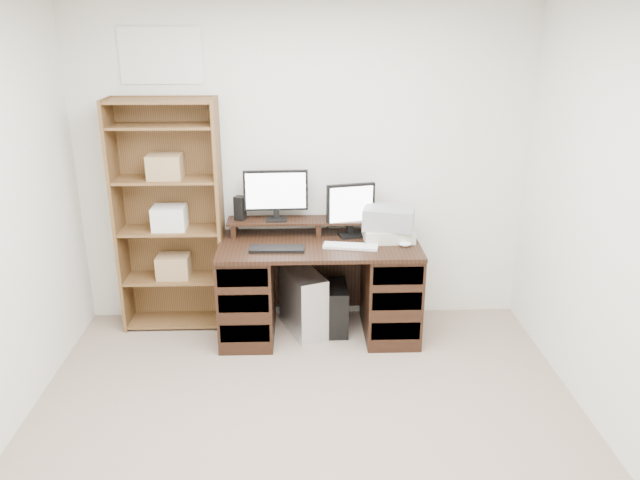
{
  "coord_description": "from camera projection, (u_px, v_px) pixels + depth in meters",
  "views": [
    {
      "loc": [
        -0.03,
        -2.74,
        2.35
      ],
      "look_at": [
        0.11,
        1.43,
        0.85
      ],
      "focal_mm": 35.0,
      "sensor_mm": 36.0,
      "label": 1
    }
  ],
  "objects": [
    {
      "name": "basket",
      "position": [
        389.0,
        218.0,
        4.68
      ],
      "size": [
        0.42,
        0.34,
        0.16
      ],
      "primitive_type": "cube",
      "rotation": [
        0.0,
        0.0,
        -0.23
      ],
      "color": "gray",
      "rests_on": "printer"
    },
    {
      "name": "riser_shelf",
      "position": [
        318.0,
        222.0,
        4.83
      ],
      "size": [
        1.4,
        0.22,
        0.12
      ],
      "color": "black",
      "rests_on": "desk"
    },
    {
      "name": "speaker",
      "position": [
        240.0,
        208.0,
        4.78
      ],
      "size": [
        0.1,
        0.1,
        0.19
      ],
      "primitive_type": "cube",
      "rotation": [
        0.0,
        0.0,
        -0.38
      ],
      "color": "black",
      "rests_on": "riser_shelf"
    },
    {
      "name": "keyboard_white",
      "position": [
        351.0,
        246.0,
        4.57
      ],
      "size": [
        0.41,
        0.19,
        0.02
      ],
      "primitive_type": "cube",
      "rotation": [
        0.0,
        0.0,
        -0.18
      ],
      "color": "white",
      "rests_on": "desk"
    },
    {
      "name": "tower_black",
      "position": [
        337.0,
        308.0,
        4.9
      ],
      "size": [
        0.17,
        0.38,
        0.38
      ],
      "rotation": [
        0.0,
        0.0,
        0.01
      ],
      "color": "black",
      "rests_on": "ground"
    },
    {
      "name": "monitor_small",
      "position": [
        351.0,
        208.0,
        4.75
      ],
      "size": [
        0.37,
        0.17,
        0.41
      ],
      "rotation": [
        0.0,
        0.0,
        0.22
      ],
      "color": "black",
      "rests_on": "desk"
    },
    {
      "name": "monitor_wide",
      "position": [
        276.0,
        192.0,
        4.74
      ],
      "size": [
        0.49,
        0.13,
        0.39
      ],
      "rotation": [
        0.0,
        0.0,
        0.04
      ],
      "color": "black",
      "rests_on": "riser_shelf"
    },
    {
      "name": "tower_silver",
      "position": [
        303.0,
        301.0,
        4.87
      ],
      "size": [
        0.39,
        0.54,
        0.5
      ],
      "primitive_type": "cube",
      "rotation": [
        0.0,
        0.0,
        0.37
      ],
      "color": "silver",
      "rests_on": "ground"
    },
    {
      "name": "bookshelf",
      "position": [
        170.0,
        215.0,
        4.77
      ],
      "size": [
        0.8,
        0.3,
        1.8
      ],
      "color": "brown",
      "rests_on": "ground"
    },
    {
      "name": "keyboard_black",
      "position": [
        277.0,
        249.0,
        4.51
      ],
      "size": [
        0.4,
        0.14,
        0.02
      ],
      "primitive_type": "cube",
      "rotation": [
        0.0,
        0.0,
        -0.03
      ],
      "color": "black",
      "rests_on": "desk"
    },
    {
      "name": "room",
      "position": [
        307.0,
        263.0,
        2.95
      ],
      "size": [
        3.54,
        4.04,
        2.54
      ],
      "color": "gray",
      "rests_on": "ground"
    },
    {
      "name": "printer",
      "position": [
        388.0,
        234.0,
        4.72
      ],
      "size": [
        0.38,
        0.29,
        0.09
      ],
      "primitive_type": "cube",
      "rotation": [
        0.0,
        0.0,
        0.04
      ],
      "color": "beige",
      "rests_on": "desk"
    },
    {
      "name": "mouse",
      "position": [
        405.0,
        244.0,
        4.59
      ],
      "size": [
        0.11,
        0.08,
        0.04
      ],
      "primitive_type": "ellipsoid",
      "rotation": [
        0.0,
        0.0,
        -0.26
      ],
      "color": "white",
      "rests_on": "desk"
    },
    {
      "name": "desk",
      "position": [
        319.0,
        287.0,
        4.79
      ],
      "size": [
        1.5,
        0.7,
        0.75
      ],
      "color": "black",
      "rests_on": "ground"
    }
  ]
}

